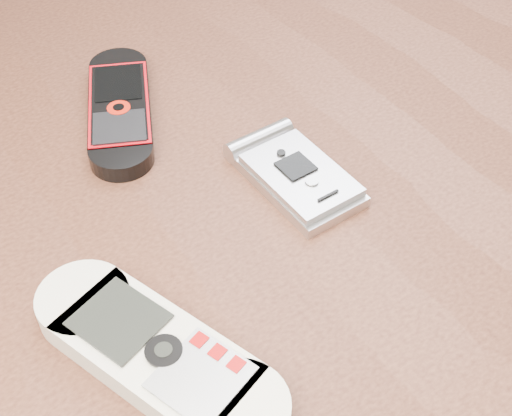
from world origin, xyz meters
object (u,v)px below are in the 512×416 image
at_px(nokia_white, 156,354).
at_px(nokia_black_red, 120,108).
at_px(motorola_razr, 298,176).
at_px(table, 251,316).

relative_size(nokia_white, nokia_black_red, 1.11).
bearing_deg(nokia_black_red, nokia_white, -85.93).
distance_m(nokia_black_red, motorola_razr, 0.15).
xyz_separation_m(nokia_black_red, motorola_razr, (0.07, -0.14, 0.00)).
bearing_deg(motorola_razr, table, -167.73).
distance_m(table, nokia_white, 0.17).
distance_m(nokia_white, motorola_razr, 0.17).
bearing_deg(table, nokia_black_red, 97.41).
relative_size(table, nokia_white, 7.18).
xyz_separation_m(nokia_white, nokia_black_red, (0.08, 0.21, -0.00)).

